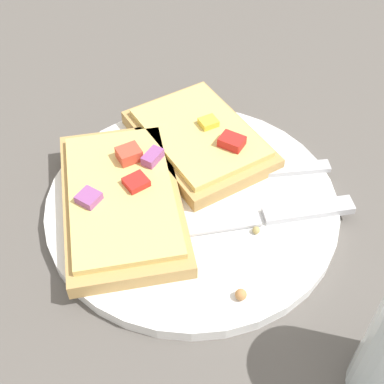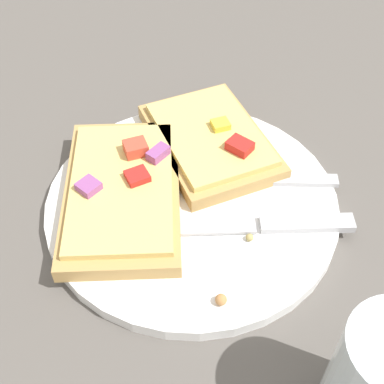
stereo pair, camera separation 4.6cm
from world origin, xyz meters
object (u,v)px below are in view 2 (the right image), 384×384
Objects in this scene: plate at (192,204)px; fork at (204,178)px; pizza_slice_main at (122,190)px; knife at (250,225)px; pizza_slice_corner at (211,140)px.

plate is 1.22× the size of fork.
fork is (-0.03, 0.00, 0.01)m from plate.
knife is at bearing 70.87° from pizza_slice_main.
fork is 1.08× the size of pizza_slice_main.
pizza_slice_corner reaches higher than fork.
pizza_slice_main is (0.04, -0.06, 0.01)m from fork.
fork is at bearing 174.54° from plate.
pizza_slice_corner is (-0.09, 0.05, -0.00)m from pizza_slice_main.
pizza_slice_main reaches higher than knife.
knife is at bearing 77.62° from plate.
pizza_slice_corner is at bearing 127.51° from pizza_slice_main.
fork is 1.26× the size of pizza_slice_corner.
knife reaches higher than fork.
fork is at bearing -57.57° from knife.
plate is 1.54× the size of pizza_slice_corner.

